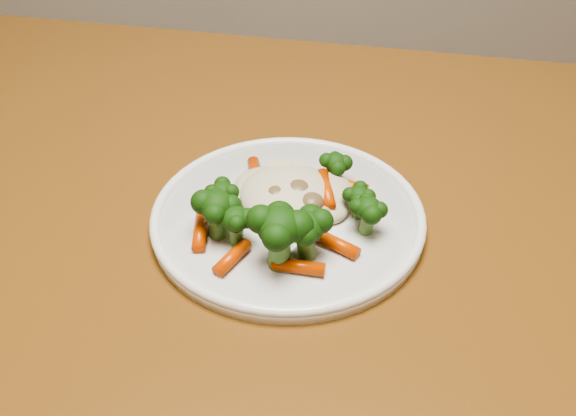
{
  "coord_description": "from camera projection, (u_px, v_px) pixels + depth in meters",
  "views": [
    {
      "loc": [
        -0.22,
        -0.19,
        1.18
      ],
      "look_at": [
        -0.24,
        0.33,
        0.77
      ],
      "focal_mm": 45.0,
      "sensor_mm": 36.0,
      "label": 1
    }
  ],
  "objects": [
    {
      "name": "plate",
      "position": [
        288.0,
        220.0,
        0.67
      ],
      "size": [
        0.25,
        0.25,
        0.01
      ],
      "primitive_type": "cylinder",
      "color": "white",
      "rests_on": "dining_table"
    },
    {
      "name": "meal",
      "position": [
        285.0,
        208.0,
        0.64
      ],
      "size": [
        0.18,
        0.18,
        0.05
      ],
      "color": "beige",
      "rests_on": "plate"
    },
    {
      "name": "dining_table",
      "position": [
        223.0,
        290.0,
        0.76
      ],
      "size": [
        1.25,
        0.93,
        0.75
      ],
      "rotation": [
        0.0,
        0.0,
        -0.15
      ],
      "color": "brown",
      "rests_on": "ground"
    }
  ]
}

